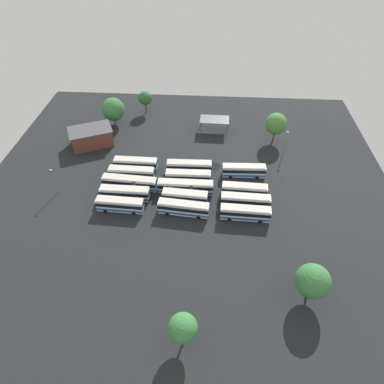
{
  "coord_description": "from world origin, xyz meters",
  "views": [
    {
      "loc": [
        -5.81,
        65.01,
        59.63
      ],
      "look_at": [
        -1.69,
        1.78,
        1.59
      ],
      "focal_mm": 31.34,
      "sensor_mm": 36.0,
      "label": 1
    }
  ],
  "objects_px": {
    "tree_north_edge": "(145,98)",
    "tree_east_edge": "(276,124)",
    "bus_row1_slot3": "(185,197)",
    "tree_northwest": "(313,281)",
    "bus_row1_slot4": "(183,208)",
    "bus_row2_slot4": "(120,205)",
    "bus_row2_slot1": "(132,173)",
    "depot_building": "(91,137)",
    "bus_row0_slot3": "(245,201)",
    "bus_row0_slot4": "(245,213)",
    "tree_northeast": "(183,328)",
    "lamp_post_by_building": "(54,180)",
    "bus_row0_slot2": "(244,190)",
    "bus_row0_slot0": "(244,171)",
    "bus_row2_slot0": "(136,164)",
    "bus_row1_slot1": "(188,177)",
    "tree_west_edge": "(113,109)",
    "bus_row1_slot0": "(189,167)",
    "maintenance_shelter": "(215,120)",
    "bus_row2_slot3": "(125,193)",
    "lamp_post_far_corner": "(286,142)",
    "bus_row1_slot2": "(186,187)",
    "bus_row2_slot2": "(130,183)"
  },
  "relations": [
    {
      "from": "tree_north_edge",
      "to": "bus_row1_slot3",
      "type": "bearing_deg",
      "value": 111.13
    },
    {
      "from": "bus_row1_slot4",
      "to": "bus_row2_slot4",
      "type": "relative_size",
      "value": 1.07
    },
    {
      "from": "bus_row1_slot3",
      "to": "bus_row0_slot2",
      "type": "bearing_deg",
      "value": -166.73
    },
    {
      "from": "bus_row1_slot1",
      "to": "tree_north_edge",
      "type": "xyz_separation_m",
      "value": [
        17.7,
        -37.24,
        3.49
      ]
    },
    {
      "from": "bus_row0_slot3",
      "to": "maintenance_shelter",
      "type": "relative_size",
      "value": 1.3
    },
    {
      "from": "lamp_post_far_corner",
      "to": "bus_row1_slot1",
      "type": "bearing_deg",
      "value": 28.87
    },
    {
      "from": "bus_row1_slot1",
      "to": "bus_row2_slot4",
      "type": "bearing_deg",
      "value": 36.36
    },
    {
      "from": "bus_row2_slot3",
      "to": "depot_building",
      "type": "xyz_separation_m",
      "value": [
        15.41,
        -23.75,
        0.8
      ]
    },
    {
      "from": "bus_row2_slot1",
      "to": "tree_northwest",
      "type": "relative_size",
      "value": 1.38
    },
    {
      "from": "bus_row0_slot3",
      "to": "bus_row0_slot4",
      "type": "bearing_deg",
      "value": 86.48
    },
    {
      "from": "bus_row0_slot0",
      "to": "maintenance_shelter",
      "type": "xyz_separation_m",
      "value": [
        8.47,
        -22.94,
        2.09
      ]
    },
    {
      "from": "tree_north_edge",
      "to": "bus_row0_slot3",
      "type": "bearing_deg",
      "value": 125.55
    },
    {
      "from": "bus_row1_slot3",
      "to": "bus_row2_slot4",
      "type": "xyz_separation_m",
      "value": [
        15.69,
        3.74,
        0.0
      ]
    },
    {
      "from": "tree_northeast",
      "to": "lamp_post_by_building",
      "type": "bearing_deg",
      "value": -45.82
    },
    {
      "from": "bus_row1_slot3",
      "to": "maintenance_shelter",
      "type": "bearing_deg",
      "value": -101.17
    },
    {
      "from": "tree_northwest",
      "to": "tree_north_edge",
      "type": "bearing_deg",
      "value": -58.35
    },
    {
      "from": "bus_row1_slot2",
      "to": "tree_west_edge",
      "type": "relative_size",
      "value": 1.57
    },
    {
      "from": "bus_row1_slot1",
      "to": "bus_row2_slot0",
      "type": "xyz_separation_m",
      "value": [
        15.12,
        -4.7,
        0.0
      ]
    },
    {
      "from": "bus_row2_slot1",
      "to": "bus_row1_slot3",
      "type": "bearing_deg",
      "value": 150.85
    },
    {
      "from": "depot_building",
      "to": "tree_east_edge",
      "type": "height_order",
      "value": "tree_east_edge"
    },
    {
      "from": "tree_north_edge",
      "to": "lamp_post_by_building",
      "type": "bearing_deg",
      "value": 69.71
    },
    {
      "from": "bus_row1_slot2",
      "to": "tree_north_edge",
      "type": "xyz_separation_m",
      "value": [
        17.34,
        -41.28,
        3.49
      ]
    },
    {
      "from": "bus_row2_slot1",
      "to": "tree_east_edge",
      "type": "distance_m",
      "value": 46.02
    },
    {
      "from": "bus_row2_slot0",
      "to": "lamp_post_by_building",
      "type": "distance_m",
      "value": 21.73
    },
    {
      "from": "bus_row1_slot4",
      "to": "tree_northeast",
      "type": "relative_size",
      "value": 1.55
    },
    {
      "from": "bus_row0_slot2",
      "to": "bus_row1_slot3",
      "type": "relative_size",
      "value": 1.02
    },
    {
      "from": "bus_row2_slot1",
      "to": "bus_row2_slot0",
      "type": "bearing_deg",
      "value": -95.02
    },
    {
      "from": "bus_row2_slot2",
      "to": "tree_west_edge",
      "type": "xyz_separation_m",
      "value": [
        11.61,
        -32.03,
        3.48
      ]
    },
    {
      "from": "bus_row0_slot3",
      "to": "tree_west_edge",
      "type": "height_order",
      "value": "tree_west_edge"
    },
    {
      "from": "tree_north_edge",
      "to": "maintenance_shelter",
      "type": "bearing_deg",
      "value": 156.32
    },
    {
      "from": "depot_building",
      "to": "lamp_post_far_corner",
      "type": "relative_size",
      "value": 1.97
    },
    {
      "from": "bus_row0_slot0",
      "to": "tree_north_edge",
      "type": "relative_size",
      "value": 1.52
    },
    {
      "from": "bus_row1_slot3",
      "to": "tree_northwest",
      "type": "height_order",
      "value": "tree_northwest"
    },
    {
      "from": "bus_row0_slot4",
      "to": "tree_west_edge",
      "type": "bearing_deg",
      "value": -44.85
    },
    {
      "from": "lamp_post_by_building",
      "to": "bus_row1_slot1",
      "type": "bearing_deg",
      "value": -169.56
    },
    {
      "from": "bus_row0_slot4",
      "to": "tree_north_edge",
      "type": "distance_m",
      "value": 59.47
    },
    {
      "from": "bus_row1_slot0",
      "to": "depot_building",
      "type": "height_order",
      "value": "depot_building"
    },
    {
      "from": "bus_row0_slot2",
      "to": "bus_row0_slot3",
      "type": "relative_size",
      "value": 0.95
    },
    {
      "from": "bus_row1_slot1",
      "to": "tree_west_edge",
      "type": "height_order",
      "value": "tree_west_edge"
    },
    {
      "from": "bus_row0_slot0",
      "to": "bus_row2_slot0",
      "type": "distance_m",
      "value": 30.22
    },
    {
      "from": "bus_row1_slot0",
      "to": "bus_row1_slot1",
      "type": "bearing_deg",
      "value": 90.37
    },
    {
      "from": "bus_row1_slot3",
      "to": "maintenance_shelter",
      "type": "relative_size",
      "value": 1.22
    },
    {
      "from": "tree_northeast",
      "to": "bus_row1_slot0",
      "type": "bearing_deg",
      "value": -87.16
    },
    {
      "from": "bus_row0_slot0",
      "to": "depot_building",
      "type": "distance_m",
      "value": 47.8
    },
    {
      "from": "bus_row1_slot2",
      "to": "bus_row1_slot3",
      "type": "distance_m",
      "value": 3.94
    },
    {
      "from": "tree_north_edge",
      "to": "tree_east_edge",
      "type": "bearing_deg",
      "value": 159.95
    },
    {
      "from": "bus_row0_slot4",
      "to": "bus_row2_slot2",
      "type": "xyz_separation_m",
      "value": [
        29.81,
        -9.17,
        0.0
      ]
    },
    {
      "from": "bus_row1_slot1",
      "to": "tree_east_edge",
      "type": "bearing_deg",
      "value": -139.42
    },
    {
      "from": "lamp_post_by_building",
      "to": "tree_northwest",
      "type": "relative_size",
      "value": 0.84
    },
    {
      "from": "bus_row2_slot0",
      "to": "depot_building",
      "type": "bearing_deg",
      "value": -35.97
    }
  ]
}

